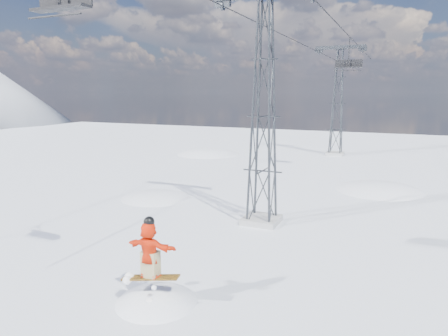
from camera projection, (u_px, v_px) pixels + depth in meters
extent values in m
plane|color=white|center=(166.00, 287.00, 13.89)|extent=(120.00, 120.00, 0.00)
sphere|color=white|center=(160.00, 307.00, 27.08)|extent=(16.00, 16.00, 16.00)
sphere|color=white|center=(369.00, 315.00, 29.47)|extent=(20.00, 20.00, 20.00)
sphere|color=white|center=(209.00, 244.00, 45.76)|extent=(22.00, 22.00, 22.00)
cube|color=#999999|center=(261.00, 220.00, 20.74)|extent=(1.80, 1.80, 0.30)
cube|color=#303439|center=(223.00, 2.00, 19.57)|extent=(0.80, 0.25, 0.50)
cube|color=#999999|center=(335.00, 153.00, 43.21)|extent=(1.80, 1.80, 0.30)
cube|color=#303439|center=(340.00, 47.00, 41.14)|extent=(5.00, 0.35, 0.35)
cube|color=#303439|center=(319.00, 50.00, 42.04)|extent=(0.80, 0.25, 0.50)
cube|color=#303439|center=(363.00, 48.00, 40.30)|extent=(0.80, 0.25, 0.50)
cylinder|color=black|center=(285.00, 36.00, 29.95)|extent=(0.06, 51.00, 0.06)
cylinder|color=black|center=(345.00, 32.00, 28.20)|extent=(0.06, 51.00, 0.06)
cube|color=#9B6714|center=(150.00, 278.00, 12.47)|extent=(1.90, 0.70, 0.28)
imported|color=#FF310B|center=(149.00, 250.00, 12.29)|extent=(1.69, 0.58, 1.81)
cube|color=#978B5D|center=(150.00, 264.00, 12.38)|extent=(0.52, 0.40, 0.83)
sphere|color=black|center=(148.00, 222.00, 12.13)|extent=(0.34, 0.34, 0.34)
cube|color=black|center=(60.00, 8.00, 10.49)|extent=(1.82, 0.41, 0.07)
cylinder|color=black|center=(54.00, 16.00, 10.33)|extent=(1.82, 0.05, 0.05)
cylinder|color=black|center=(349.00, 52.00, 30.77)|extent=(0.08, 0.08, 2.26)
cube|color=black|center=(348.00, 67.00, 30.98)|extent=(2.06, 0.46, 0.08)
cube|color=black|center=(349.00, 63.00, 31.13)|extent=(2.06, 0.06, 0.57)
cylinder|color=black|center=(348.00, 71.00, 30.80)|extent=(2.06, 0.06, 0.06)
cylinder|color=black|center=(348.00, 62.00, 30.64)|extent=(2.06, 0.05, 0.05)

